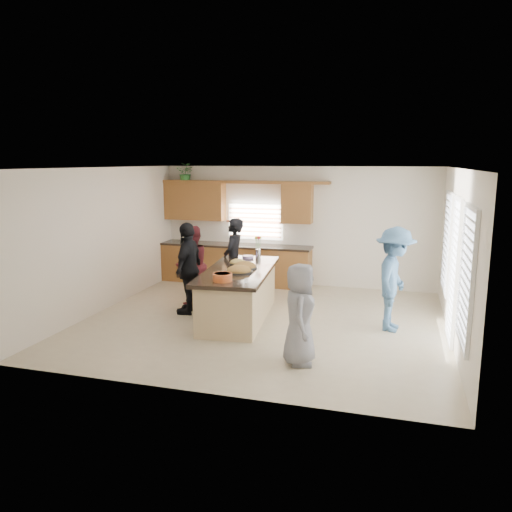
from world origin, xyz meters
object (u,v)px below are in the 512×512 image
(island, at_px, (239,295))
(woman_right_front, at_px, (300,314))
(salad_bowl, at_px, (223,277))
(woman_left_back, at_px, (234,260))
(woman_left_front, at_px, (189,268))
(woman_left_mid, at_px, (192,265))
(woman_right_back, at_px, (394,279))

(island, height_order, woman_right_front, woman_right_front)
(salad_bowl, bearing_deg, woman_left_back, 103.77)
(salad_bowl, xyz_separation_m, woman_left_front, (-1.08, 1.05, -0.14))
(woman_left_mid, height_order, woman_left_front, woman_left_front)
(salad_bowl, distance_m, woman_left_back, 2.22)
(woman_left_mid, bearing_deg, woman_right_front, 71.92)
(woman_right_back, bearing_deg, woman_left_front, 99.36)
(woman_right_front, bearing_deg, woman_right_back, -43.62)
(woman_left_mid, xyz_separation_m, woman_left_front, (0.20, -0.63, 0.08))
(woman_left_back, bearing_deg, salad_bowl, 14.62)
(woman_right_back, bearing_deg, woman_left_back, 80.91)
(island, bearing_deg, salad_bowl, -93.39)
(woman_left_back, bearing_deg, woman_right_back, 73.15)
(woman_left_front, xyz_separation_m, woman_right_back, (3.83, 0.05, 0.02))
(salad_bowl, distance_m, woman_right_back, 2.97)
(island, bearing_deg, woman_right_back, -3.12)
(woman_right_back, height_order, woman_right_front, woman_right_back)
(island, height_order, woman_left_front, woman_left_front)
(woman_left_front, distance_m, woman_right_back, 3.83)
(salad_bowl, height_order, woman_left_mid, woman_left_mid)
(woman_right_back, bearing_deg, island, 101.18)
(woman_left_mid, relative_size, woman_right_back, 0.89)
(island, bearing_deg, woman_left_mid, 144.74)
(woman_left_front, height_order, woman_right_back, woman_right_back)
(salad_bowl, xyz_separation_m, woman_right_front, (1.47, -0.80, -0.28))
(island, height_order, salad_bowl, salad_bowl)
(island, xyz_separation_m, woman_left_back, (-0.49, 1.17, 0.42))
(woman_left_back, xyz_separation_m, woman_right_front, (1.99, -2.95, -0.13))
(woman_left_mid, height_order, woman_right_front, woman_left_mid)
(woman_left_back, relative_size, woman_left_mid, 1.08)
(woman_left_back, height_order, woman_right_front, woman_left_back)
(salad_bowl, height_order, woman_left_back, woman_left_back)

